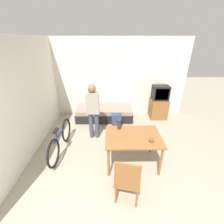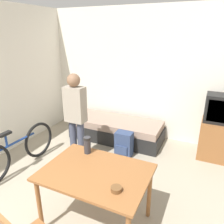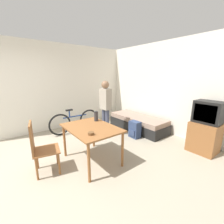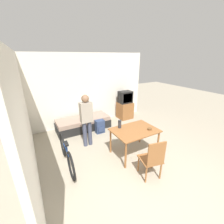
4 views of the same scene
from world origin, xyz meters
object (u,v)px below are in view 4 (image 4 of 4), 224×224
bicycle (66,154)px  backpack (100,127)px  tv (125,106)px  person_standing (86,117)px  daybed (83,123)px  mate_bowl (150,129)px  thermos_flask (120,124)px  dining_table (135,133)px  wooden_chair (153,158)px

bicycle → backpack: size_ratio=3.37×
tv → person_standing: (-2.20, -1.22, 0.38)m
person_standing → backpack: bearing=38.9°
daybed → mate_bowl: size_ratio=18.01×
thermos_flask → backpack: bearing=90.2°
daybed → dining_table: 2.30m
wooden_chair → mate_bowl: (0.55, 0.73, 0.23)m
daybed → thermos_flask: 2.00m
wooden_chair → person_standing: (-0.74, 1.97, 0.38)m
daybed → person_standing: person_standing is taller
person_standing → dining_table: bearing=-47.5°
dining_table → bicycle: size_ratio=0.74×
daybed → dining_table: dining_table is taller
dining_table → person_standing: bearing=132.5°
tv → bicycle: 3.50m
thermos_flask → wooden_chair: bearing=-86.8°
backpack → thermos_flask: bearing=-89.8°
daybed → tv: 1.97m
backpack → dining_table: bearing=-79.5°
thermos_flask → mate_bowl: size_ratio=2.03×
backpack → person_standing: bearing=-141.1°
daybed → person_standing: (-0.26, -1.11, 0.70)m
dining_table → backpack: (-0.29, 1.57, -0.42)m
dining_table → bicycle: 1.82m
daybed → person_standing: 1.34m
bicycle → thermos_flask: size_ratio=7.28×
tv → bicycle: (-2.99, -1.82, -0.21)m
dining_table → thermos_flask: thermos_flask is taller
person_standing → thermos_flask: bearing=-47.9°
daybed → mate_bowl: 2.62m
tv → thermos_flask: (-1.53, -1.96, 0.32)m
tv → person_standing: 2.54m
person_standing → daybed: bearing=76.8°
daybed → bicycle: (-1.04, -1.71, 0.12)m
thermos_flask → backpack: 1.42m
person_standing → thermos_flask: size_ratio=7.22×
daybed → mate_bowl: bearing=-66.3°
wooden_chair → person_standing: size_ratio=0.61×
person_standing → backpack: size_ratio=3.34×
wooden_chair → bicycle: wooden_chair is taller
daybed → bicycle: size_ratio=1.22×
daybed → wooden_chair: bearing=-81.2°
dining_table → person_standing: size_ratio=0.75×
tv → wooden_chair: tv is taller
thermos_flask → daybed: bearing=102.4°
backpack → mate_bowl: bearing=-70.5°
daybed → wooden_chair: size_ratio=2.00×
dining_table → wooden_chair: wooden_chair is taller
tv → dining_table: bearing=-119.0°
bicycle → wooden_chair: bearing=-41.9°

